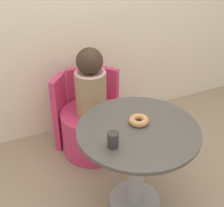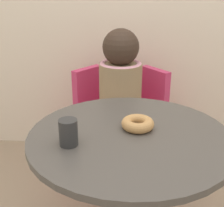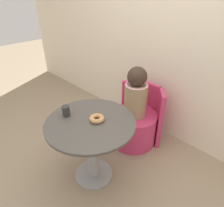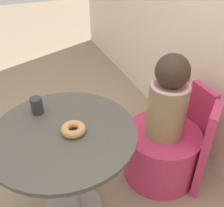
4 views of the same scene
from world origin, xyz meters
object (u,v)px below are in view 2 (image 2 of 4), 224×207
object	(u,v)px
round_table	(129,171)
donut	(138,124)
child_figure	(120,80)
cup	(68,132)
tub_chair	(120,149)

from	to	relation	value
round_table	donut	size ratio (longest dim) A/B	6.05
child_figure	cup	distance (m)	0.80
child_figure	cup	size ratio (longest dim) A/B	5.83
tub_chair	cup	bearing A→B (deg)	-102.00
round_table	cup	distance (m)	0.32
child_figure	tub_chair	bearing A→B (deg)	82.87
child_figure	cup	world-z (taller)	child_figure
tub_chair	cup	size ratio (longest dim) A/B	5.37
tub_chair	donut	size ratio (longest dim) A/B	4.04
round_table	child_figure	world-z (taller)	child_figure
tub_chair	child_figure	bearing A→B (deg)	-97.13
donut	round_table	bearing A→B (deg)	-120.86
tub_chair	child_figure	world-z (taller)	child_figure
donut	child_figure	bearing A→B (deg)	97.56
round_table	tub_chair	bearing A→B (deg)	94.57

